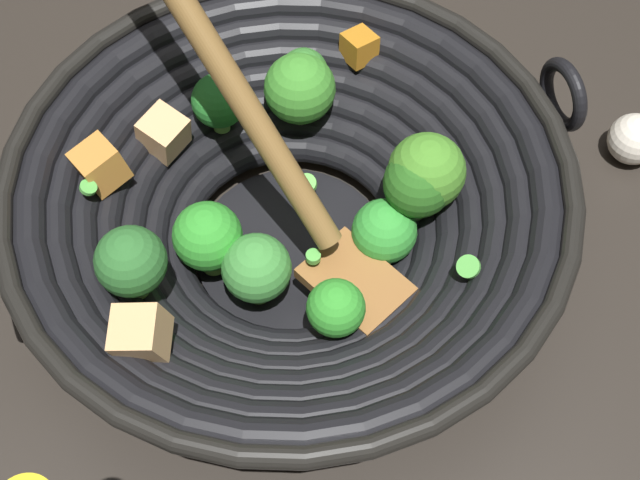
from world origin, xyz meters
TOP-DOWN VIEW (x-y plane):
  - ground_plane at (0.00, 0.00)m, footprint 4.00×4.00m
  - wok at (-0.00, 0.00)m, footprint 0.39×0.42m
  - garlic_bulb at (0.09, 0.27)m, footprint 0.04×0.04m

SIDE VIEW (x-z plane):
  - ground_plane at x=0.00m, z-range 0.00..0.00m
  - garlic_bulb at x=0.09m, z-range 0.00..0.04m
  - wok at x=0.00m, z-range -0.07..0.20m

